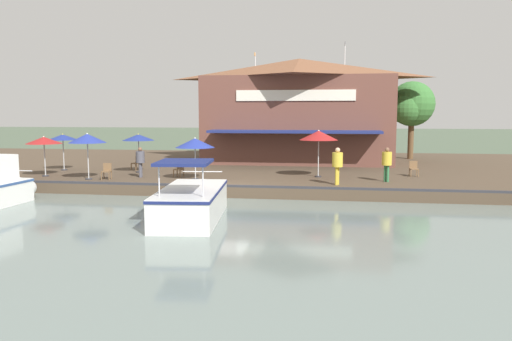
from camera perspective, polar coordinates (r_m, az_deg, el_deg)
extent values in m
plane|color=#4C5B47|center=(23.73, -4.13, -3.33)|extent=(220.00, 220.00, 0.00)
cube|color=#4C3D2D|center=(34.40, -0.10, 0.29)|extent=(22.00, 56.00, 0.60)
cube|color=#2D2D33|center=(23.72, -4.09, -1.74)|extent=(0.20, 50.40, 0.10)
cube|color=brown|center=(36.65, 4.93, 5.78)|extent=(8.10, 12.85, 5.94)
pyramid|color=brown|center=(36.78, 4.98, 11.53)|extent=(8.50, 13.50, 1.42)
cube|color=navy|center=(31.73, 4.34, 4.45)|extent=(1.80, 10.93, 0.16)
cube|color=silver|center=(32.58, 4.49, 8.56)|extent=(0.08, 7.71, 0.70)
cylinder|color=silver|center=(36.77, 10.12, 12.33)|extent=(0.06, 0.06, 2.54)
cube|color=#4C4C56|center=(36.72, 10.16, 14.09)|extent=(0.36, 0.03, 0.24)
cylinder|color=silver|center=(37.15, -0.07, 11.88)|extent=(0.06, 0.06, 1.91)
cube|color=orange|center=(37.05, -0.12, 13.14)|extent=(0.36, 0.03, 0.24)
cylinder|color=#B7B7B7|center=(27.58, -18.65, 1.33)|extent=(0.06, 0.06, 2.24)
cylinder|color=#2D2D33|center=(27.69, -18.57, -0.91)|extent=(0.36, 0.36, 0.06)
cone|color=navy|center=(27.51, -18.73, 3.51)|extent=(1.94, 1.94, 0.47)
cone|color=white|center=(27.51, -18.73, 3.55)|extent=(1.20, 1.20, 0.38)
sphere|color=white|center=(27.50, -18.75, 4.00)|extent=(0.08, 0.08, 0.08)
cylinder|color=#B7B7B7|center=(26.25, -6.96, 1.13)|extent=(0.06, 0.06, 2.00)
cylinder|color=#2D2D33|center=(26.36, -6.93, -0.98)|extent=(0.36, 0.36, 0.06)
cone|color=navy|center=(26.18, -6.99, 3.15)|extent=(2.04, 2.04, 0.49)
cone|color=white|center=(26.17, -6.99, 3.19)|extent=(1.27, 1.27, 0.39)
sphere|color=white|center=(26.16, -7.00, 3.69)|extent=(0.08, 0.08, 0.08)
cylinder|color=#B7B7B7|center=(32.50, -21.14, 1.84)|extent=(0.06, 0.06, 2.07)
cylinder|color=#2D2D33|center=(32.59, -21.07, 0.08)|extent=(0.36, 0.36, 0.06)
cone|color=navy|center=(32.44, -21.21, 3.57)|extent=(1.81, 1.81, 0.34)
cone|color=yellow|center=(32.44, -21.22, 3.61)|extent=(1.12, 1.12, 0.27)
sphere|color=yellow|center=(32.44, -21.23, 3.87)|extent=(0.08, 0.08, 0.08)
cylinder|color=#B7B7B7|center=(27.34, 7.14, 1.71)|extent=(0.06, 0.06, 2.35)
cylinder|color=#2D2D33|center=(27.46, 7.11, -0.68)|extent=(0.36, 0.36, 0.06)
cone|color=maroon|center=(27.26, 7.18, 4.01)|extent=(2.10, 2.10, 0.51)
cone|color=white|center=(27.26, 7.18, 4.05)|extent=(1.30, 1.30, 0.41)
sphere|color=white|center=(27.25, 7.19, 4.54)|extent=(0.08, 0.08, 0.08)
cylinder|color=#B7B7B7|center=(29.98, -13.25, 1.79)|extent=(0.06, 0.06, 2.12)
cylinder|color=#2D2D33|center=(30.08, -13.20, -0.16)|extent=(0.36, 0.36, 0.06)
cone|color=navy|center=(29.92, -13.30, 3.71)|extent=(1.85, 1.85, 0.36)
cone|color=yellow|center=(29.92, -13.30, 3.75)|extent=(1.15, 1.15, 0.29)
sphere|color=yellow|center=(29.91, -13.31, 4.05)|extent=(0.08, 0.08, 0.08)
cylinder|color=#B7B7B7|center=(29.80, -23.00, 1.34)|extent=(0.06, 0.06, 2.05)
cylinder|color=#2D2D33|center=(29.90, -22.91, -0.55)|extent=(0.36, 0.36, 0.06)
cone|color=maroon|center=(29.74, -23.08, 3.20)|extent=(1.93, 1.93, 0.38)
cone|color=white|center=(29.74, -23.09, 3.23)|extent=(1.20, 1.20, 0.30)
sphere|color=white|center=(29.73, -23.10, 3.56)|extent=(0.08, 0.08, 0.08)
cube|color=brown|center=(31.08, -13.58, 0.38)|extent=(0.05, 0.05, 0.42)
cube|color=brown|center=(31.38, -14.07, 0.42)|extent=(0.05, 0.05, 0.42)
cube|color=brown|center=(31.35, -13.04, 0.45)|extent=(0.05, 0.05, 0.42)
cube|color=brown|center=(31.64, -13.53, 0.49)|extent=(0.05, 0.05, 0.42)
cube|color=brown|center=(31.34, -13.56, 0.82)|extent=(0.59, 0.59, 0.05)
cube|color=brown|center=(31.46, -13.31, 1.26)|extent=(0.22, 0.41, 0.40)
cube|color=brown|center=(27.18, -8.68, -0.39)|extent=(0.05, 0.05, 0.42)
cube|color=brown|center=(27.38, -9.41, -0.35)|extent=(0.05, 0.05, 0.42)
cube|color=brown|center=(27.53, -8.27, -0.29)|extent=(0.05, 0.05, 0.42)
cube|color=brown|center=(27.72, -8.99, -0.26)|extent=(0.05, 0.05, 0.42)
cube|color=brown|center=(27.43, -8.85, 0.12)|extent=(0.52, 0.52, 0.05)
cube|color=brown|center=(27.58, -8.65, 0.63)|extent=(0.13, 0.44, 0.40)
cube|color=brown|center=(27.10, -16.45, -0.60)|extent=(0.04, 0.04, 0.42)
cube|color=brown|center=(27.22, -17.25, -0.60)|extent=(0.04, 0.04, 0.42)
cube|color=brown|center=(27.48, -16.20, -0.50)|extent=(0.04, 0.04, 0.42)
cube|color=brown|center=(27.60, -16.99, -0.50)|extent=(0.04, 0.04, 0.42)
cube|color=brown|center=(27.33, -16.73, -0.11)|extent=(0.49, 0.49, 0.05)
cube|color=brown|center=(27.49, -16.62, 0.41)|extent=(0.10, 0.44, 0.40)
cube|color=brown|center=(28.59, 18.07, -0.30)|extent=(0.04, 0.04, 0.42)
cube|color=brown|center=(28.50, 17.29, -0.29)|extent=(0.04, 0.04, 0.42)
cube|color=brown|center=(28.98, 17.89, -0.20)|extent=(0.04, 0.04, 0.42)
cube|color=brown|center=(28.89, 17.12, -0.19)|extent=(0.04, 0.04, 0.42)
cube|color=brown|center=(28.71, 17.61, 0.18)|extent=(0.47, 0.47, 0.05)
cube|color=brown|center=(28.89, 17.53, 0.66)|extent=(0.07, 0.44, 0.40)
cylinder|color=gold|center=(24.49, 9.17, -0.63)|extent=(0.13, 0.13, 0.88)
cylinder|color=gold|center=(24.65, 9.35, -0.58)|extent=(0.13, 0.13, 0.88)
cylinder|color=gold|center=(24.49, 9.29, 1.23)|extent=(0.51, 0.51, 0.70)
sphere|color=tan|center=(24.45, 9.31, 2.32)|extent=(0.24, 0.24, 0.24)
cylinder|color=#4C4C56|center=(27.84, -12.99, 0.07)|extent=(0.13, 0.13, 0.79)
cylinder|color=#4C4C56|center=(27.69, -13.12, 0.03)|extent=(0.13, 0.13, 0.79)
cylinder|color=#4C4C56|center=(27.70, -13.09, 1.51)|extent=(0.46, 0.46, 0.63)
sphere|color=brown|center=(27.66, -13.11, 2.38)|extent=(0.21, 0.21, 0.21)
cylinder|color=#337547|center=(26.23, 14.53, -0.31)|extent=(0.13, 0.13, 0.85)
cylinder|color=#337547|center=(26.12, 14.83, -0.35)|extent=(0.13, 0.13, 0.85)
cylinder|color=gold|center=(26.10, 14.73, 1.33)|extent=(0.49, 0.49, 0.67)
sphere|color=brown|center=(26.06, 14.76, 2.31)|extent=(0.23, 0.23, 0.23)
ellipsoid|color=white|center=(25.77, -25.81, -1.85)|extent=(1.93, 1.94, 1.03)
cylinder|color=silver|center=(25.84, -25.61, 0.00)|extent=(0.12, 1.55, 0.04)
cube|color=silver|center=(19.00, -7.42, -3.81)|extent=(5.45, 2.66, 1.19)
ellipsoid|color=silver|center=(21.56, -6.19, -2.55)|extent=(2.05, 2.21, 1.19)
cube|color=navy|center=(18.91, -7.44, -2.28)|extent=(5.52, 2.71, 0.10)
cube|color=navy|center=(17.56, -8.21, 0.92)|extent=(2.25, 2.02, 0.11)
cylinder|color=silver|center=(16.88, -6.09, -1.17)|extent=(0.05, 0.05, 1.11)
cylinder|color=silver|center=(17.18, -11.03, -1.12)|extent=(0.05, 0.05, 1.11)
cylinder|color=silver|center=(21.65, -6.14, -0.13)|extent=(0.21, 1.70, 0.04)
cylinder|color=brown|center=(39.65, 17.27, 3.37)|extent=(0.43, 0.43, 2.89)
sphere|color=#387033|center=(39.60, 17.40, 7.28)|extent=(3.37, 3.37, 3.37)
sphere|color=#387033|center=(38.86, 16.79, 6.82)|extent=(2.36, 2.36, 2.36)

